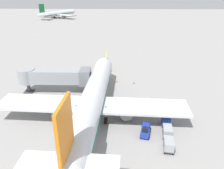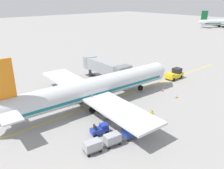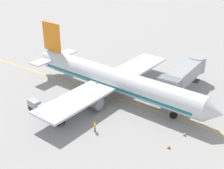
# 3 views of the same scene
# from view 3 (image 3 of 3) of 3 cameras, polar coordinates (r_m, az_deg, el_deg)

# --- Properties ---
(ground_plane) EXTENTS (400.00, 400.00, 0.00)m
(ground_plane) POSITION_cam_3_polar(r_m,az_deg,el_deg) (50.47, 1.55, -2.86)
(ground_plane) COLOR gray
(gate_lead_in_line) EXTENTS (0.24, 80.00, 0.01)m
(gate_lead_in_line) POSITION_cam_3_polar(r_m,az_deg,el_deg) (50.46, 1.55, -2.86)
(gate_lead_in_line) COLOR gold
(gate_lead_in_line) RESTS_ON ground
(parked_airliner) EXTENTS (30.22, 37.32, 10.63)m
(parked_airliner) POSITION_cam_3_polar(r_m,az_deg,el_deg) (50.00, 0.25, 0.96)
(parked_airliner) COLOR silver
(parked_airliner) RESTS_ON ground
(jet_bridge) EXTENTS (14.39, 3.50, 4.98)m
(jet_bridge) POSITION_cam_3_polar(r_m,az_deg,el_deg) (53.00, 13.77, 2.00)
(jet_bridge) COLOR #93999E
(jet_bridge) RESTS_ON ground
(baggage_tug_lead) EXTENTS (1.76, 2.70, 1.62)m
(baggage_tug_lead) POSITION_cam_3_polar(r_m,az_deg,el_deg) (48.35, -9.81, -3.69)
(baggage_tug_lead) COLOR #1E339E
(baggage_tug_lead) RESTS_ON ground
(baggage_cart_front) EXTENTS (1.58, 2.97, 1.58)m
(baggage_cart_front) POSITION_cam_3_polar(r_m,az_deg,el_deg) (44.60, -10.50, -6.14)
(baggage_cart_front) COLOR #4C4C51
(baggage_cart_front) RESTS_ON ground
(baggage_cart_second_in_train) EXTENTS (1.58, 2.97, 1.58)m
(baggage_cart_second_in_train) POSITION_cam_3_polar(r_m,az_deg,el_deg) (46.68, -12.75, -4.81)
(baggage_cart_second_in_train) COLOR #4C4C51
(baggage_cart_second_in_train) RESTS_ON ground
(baggage_cart_third_in_train) EXTENTS (1.58, 2.97, 1.58)m
(baggage_cart_third_in_train) POSITION_cam_3_polar(r_m,az_deg,el_deg) (48.81, -14.70, -3.59)
(baggage_cart_third_in_train) COLOR #4C4C51
(baggage_cart_third_in_train) RESTS_ON ground
(ground_crew_wing_walker) EXTENTS (0.68, 0.43, 1.69)m
(ground_crew_wing_walker) POSITION_cam_3_polar(r_m,az_deg,el_deg) (41.99, -3.31, -7.91)
(ground_crew_wing_walker) COLOR #232328
(ground_crew_wing_walker) RESTS_ON ground
(safety_cone_nose_left) EXTENTS (0.36, 0.36, 0.59)m
(safety_cone_nose_left) POSITION_cam_3_polar(r_m,az_deg,el_deg) (42.67, 13.84, -9.20)
(safety_cone_nose_left) COLOR black
(safety_cone_nose_left) RESTS_ON ground
(safety_cone_nose_right) EXTENTS (0.36, 0.36, 0.59)m
(safety_cone_nose_right) POSITION_cam_3_polar(r_m,az_deg,el_deg) (39.95, 10.89, -11.59)
(safety_cone_nose_right) COLOR black
(safety_cone_nose_right) RESTS_ON ground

